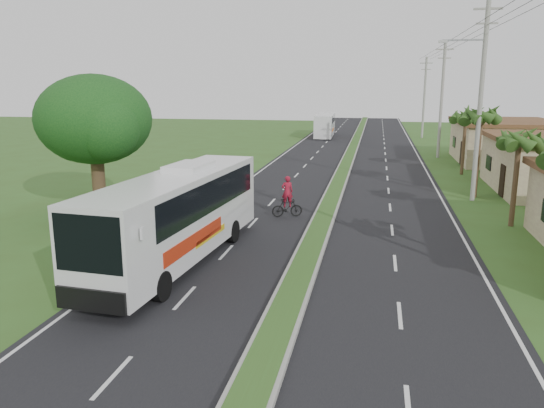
# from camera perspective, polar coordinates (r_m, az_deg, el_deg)

# --- Properties ---
(ground) EXTENTS (180.00, 180.00, 0.00)m
(ground) POSITION_cam_1_polar(r_m,az_deg,el_deg) (17.35, 1.74, -10.98)
(ground) COLOR #35551F
(ground) RESTS_ON ground
(road_asphalt) EXTENTS (14.00, 160.00, 0.02)m
(road_asphalt) POSITION_cam_1_polar(r_m,az_deg,el_deg) (36.44, 6.92, 1.62)
(road_asphalt) COLOR black
(road_asphalt) RESTS_ON ground
(median_strip) EXTENTS (1.20, 160.00, 0.18)m
(median_strip) POSITION_cam_1_polar(r_m,az_deg,el_deg) (36.42, 6.92, 1.76)
(median_strip) COLOR gray
(median_strip) RESTS_ON ground
(lane_edge_left) EXTENTS (0.12, 160.00, 0.01)m
(lane_edge_left) POSITION_cam_1_polar(r_m,az_deg,el_deg) (37.52, -3.34, 1.99)
(lane_edge_left) COLOR silver
(lane_edge_left) RESTS_ON ground
(lane_edge_right) EXTENTS (0.12, 160.00, 0.01)m
(lane_edge_right) POSITION_cam_1_polar(r_m,az_deg,el_deg) (36.59, 17.44, 1.15)
(lane_edge_right) COLOR silver
(lane_edge_right) RESTS_ON ground
(shop_far) EXTENTS (8.60, 11.60, 3.82)m
(shop_far) POSITION_cam_1_polar(r_m,az_deg,el_deg) (53.17, 23.67, 6.22)
(shop_far) COLOR tan
(shop_far) RESTS_ON ground
(palm_verge_b) EXTENTS (2.40, 2.40, 5.05)m
(palm_verge_b) POSITION_cam_1_polar(r_m,az_deg,el_deg) (28.63, 25.08, 6.30)
(palm_verge_b) COLOR #473321
(palm_verge_b) RESTS_ON ground
(palm_verge_c) EXTENTS (2.40, 2.40, 5.85)m
(palm_verge_c) POSITION_cam_1_polar(r_m,az_deg,el_deg) (35.28, 21.59, 8.84)
(palm_verge_c) COLOR #473321
(palm_verge_c) RESTS_ON ground
(palm_verge_d) EXTENTS (2.40, 2.40, 5.25)m
(palm_verge_d) POSITION_cam_1_polar(r_m,az_deg,el_deg) (44.26, 20.14, 8.82)
(palm_verge_d) COLOR #473321
(palm_verge_d) RESTS_ON ground
(shade_tree) EXTENTS (6.30, 6.00, 7.54)m
(shade_tree) POSITION_cam_1_polar(r_m,az_deg,el_deg) (29.66, -18.74, 8.30)
(shade_tree) COLOR #473321
(shade_tree) RESTS_ON ground
(utility_pole_b) EXTENTS (3.20, 0.28, 12.00)m
(utility_pole_b) POSITION_cam_1_polar(r_m,az_deg,el_deg) (34.20, 21.49, 10.66)
(utility_pole_b) COLOR gray
(utility_pole_b) RESTS_ON ground
(utility_pole_c) EXTENTS (1.60, 0.28, 11.00)m
(utility_pole_c) POSITION_cam_1_polar(r_m,az_deg,el_deg) (54.02, 17.78, 10.75)
(utility_pole_c) COLOR gray
(utility_pole_c) RESTS_ON ground
(utility_pole_d) EXTENTS (1.60, 0.28, 10.50)m
(utility_pole_d) POSITION_cam_1_polar(r_m,az_deg,el_deg) (73.93, 16.07, 11.04)
(utility_pole_d) COLOR gray
(utility_pole_d) RESTS_ON ground
(coach_bus_main) EXTENTS (3.41, 12.00, 3.83)m
(coach_bus_main) POSITION_cam_1_polar(r_m,az_deg,el_deg) (21.22, -10.00, -0.74)
(coach_bus_main) COLOR silver
(coach_bus_main) RESTS_ON ground
(coach_bus_far) EXTENTS (2.61, 10.44, 3.02)m
(coach_bus_far) POSITION_cam_1_polar(r_m,az_deg,el_deg) (73.53, 5.72, 8.56)
(coach_bus_far) COLOR white
(coach_bus_far) RESTS_ON ground
(motorcyclist) EXTENTS (1.71, 1.00, 2.24)m
(motorcyclist) POSITION_cam_1_polar(r_m,az_deg,el_deg) (28.40, 1.64, 0.20)
(motorcyclist) COLOR black
(motorcyclist) RESTS_ON ground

